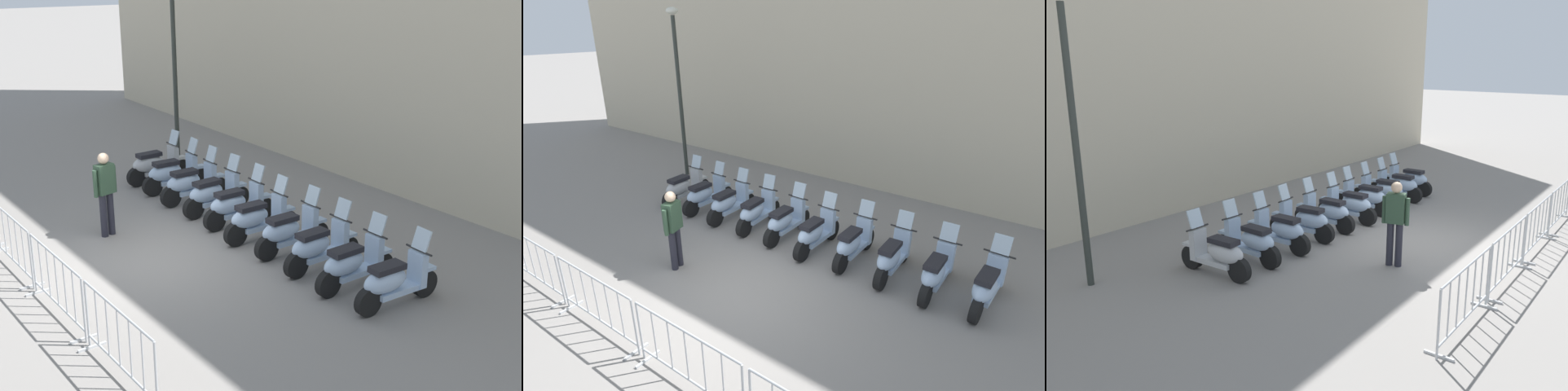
% 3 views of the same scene
% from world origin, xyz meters
% --- Properties ---
extents(ground_plane, '(120.00, 120.00, 0.00)m').
position_xyz_m(ground_plane, '(0.00, 0.00, 0.00)').
color(ground_plane, gray).
extents(motorcycle_0, '(0.69, 1.71, 1.24)m').
position_xyz_m(motorcycle_0, '(-4.38, 1.49, 0.45)').
color(motorcycle_0, black).
rests_on(motorcycle_0, ground).
extents(motorcycle_1, '(0.62, 1.72, 1.24)m').
position_xyz_m(motorcycle_1, '(-3.49, 1.63, 0.45)').
color(motorcycle_1, black).
rests_on(motorcycle_1, ground).
extents(motorcycle_2, '(0.66, 1.72, 1.24)m').
position_xyz_m(motorcycle_2, '(-2.60, 1.76, 0.45)').
color(motorcycle_2, black).
rests_on(motorcycle_2, ground).
extents(motorcycle_3, '(0.73, 1.70, 1.24)m').
position_xyz_m(motorcycle_3, '(-1.72, 1.94, 0.45)').
color(motorcycle_3, black).
rests_on(motorcycle_3, ground).
extents(motorcycle_4, '(0.65, 1.72, 1.24)m').
position_xyz_m(motorcycle_4, '(-0.84, 2.08, 0.45)').
color(motorcycle_4, black).
rests_on(motorcycle_4, ground).
extents(motorcycle_5, '(0.64, 1.72, 1.24)m').
position_xyz_m(motorcycle_5, '(0.06, 2.15, 0.45)').
color(motorcycle_5, black).
rests_on(motorcycle_5, ground).
extents(motorcycle_6, '(0.66, 1.72, 1.24)m').
position_xyz_m(motorcycle_6, '(0.93, 2.39, 0.45)').
color(motorcycle_6, black).
rests_on(motorcycle_6, ground).
extents(motorcycle_7, '(0.69, 1.71, 1.24)m').
position_xyz_m(motorcycle_7, '(1.82, 2.52, 0.45)').
color(motorcycle_7, black).
rests_on(motorcycle_7, ground).
extents(motorcycle_8, '(0.67, 1.72, 1.24)m').
position_xyz_m(motorcycle_8, '(2.71, 2.65, 0.45)').
color(motorcycle_8, black).
rests_on(motorcycle_8, ground).
extents(motorcycle_9, '(0.61, 1.72, 1.24)m').
position_xyz_m(motorcycle_9, '(3.57, 2.88, 0.45)').
color(motorcycle_9, black).
rests_on(motorcycle_9, ground).
extents(barrier_segment_0, '(2.07, 0.78, 1.07)m').
position_xyz_m(barrier_segment_0, '(-2.82, -2.83, 0.52)').
color(barrier_segment_0, '#B2B5B7').
rests_on(barrier_segment_0, ground).
extents(barrier_segment_1, '(2.07, 0.78, 1.07)m').
position_xyz_m(barrier_segment_1, '(-0.66, -2.44, 0.52)').
color(barrier_segment_1, '#B2B5B7').
rests_on(barrier_segment_1, ground).
extents(barrier_segment_2, '(2.07, 0.78, 1.07)m').
position_xyz_m(barrier_segment_2, '(1.49, -2.04, 0.52)').
color(barrier_segment_2, '#B2B5B7').
rests_on(barrier_segment_2, ground).
extents(street_lamp, '(0.36, 0.36, 5.16)m').
position_xyz_m(street_lamp, '(-6.32, 2.77, 3.16)').
color(street_lamp, '#2D332D').
rests_on(street_lamp, ground).
extents(officer_near_row_end, '(0.35, 0.51, 1.73)m').
position_xyz_m(officer_near_row_end, '(-1.49, -0.47, 0.98)').
color(officer_near_row_end, '#23232D').
rests_on(officer_near_row_end, ground).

